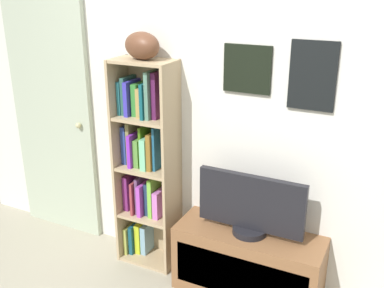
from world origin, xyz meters
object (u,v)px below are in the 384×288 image
(tv_stand, at_px, (248,264))
(door, at_px, (53,114))
(bookshelf, at_px, (146,164))
(television, at_px, (251,206))
(football, at_px, (142,46))

(tv_stand, height_order, door, door)
(bookshelf, xyz_separation_m, tv_stand, (0.82, -0.08, -0.53))
(tv_stand, distance_m, television, 0.43)
(tv_stand, xyz_separation_m, television, (0.00, 0.00, 0.43))
(tv_stand, height_order, television, television)
(television, bearing_deg, door, 174.90)
(television, relative_size, door, 0.35)
(bookshelf, bearing_deg, door, 175.33)
(football, distance_m, door, 1.11)
(bookshelf, height_order, tv_stand, bookshelf)
(bookshelf, height_order, door, door)
(television, bearing_deg, bookshelf, 174.43)
(bookshelf, relative_size, television, 2.19)
(television, bearing_deg, football, 176.32)
(television, height_order, door, door)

